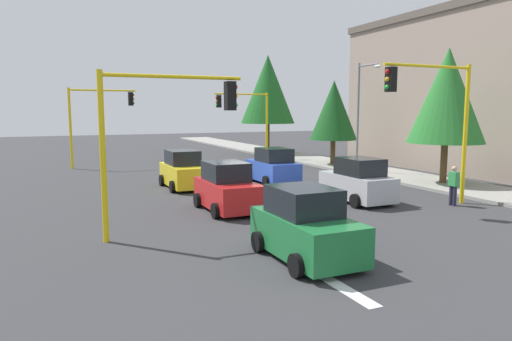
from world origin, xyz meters
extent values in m
plane|color=#353538|center=(0.00, 0.00, 0.00)|extent=(120.00, 120.00, 0.00)
cube|color=gray|center=(-5.00, 10.50, 0.07)|extent=(80.00, 4.00, 0.15)
cube|color=silver|center=(12.30, -3.00, 0.01)|extent=(2.20, 0.36, 0.01)
cone|color=silver|center=(11.00, -3.00, 0.01)|extent=(0.01, 1.10, 1.10)
cylinder|color=yellow|center=(6.00, -7.50, 2.63)|extent=(0.18, 0.18, 5.26)
cylinder|color=yellow|center=(6.00, -5.25, 5.11)|extent=(0.12, 4.50, 0.12)
cube|color=black|center=(6.00, -3.36, 4.53)|extent=(0.36, 0.32, 0.96)
sphere|color=red|center=(6.00, -3.18, 4.83)|extent=(0.18, 0.18, 0.18)
sphere|color=yellow|center=(6.00, -3.18, 4.53)|extent=(0.18, 0.18, 0.18)
sphere|color=green|center=(6.00, -3.18, 4.23)|extent=(0.18, 0.18, 0.18)
cylinder|color=yellow|center=(-14.00, -7.50, 2.80)|extent=(0.18, 0.18, 5.59)
cylinder|color=yellow|center=(-14.00, -5.25, 5.44)|extent=(0.12, 4.50, 0.12)
cube|color=black|center=(-14.00, -3.36, 4.86)|extent=(0.36, 0.32, 0.96)
sphere|color=red|center=(-14.00, -3.18, 5.16)|extent=(0.18, 0.18, 0.18)
sphere|color=yellow|center=(-14.00, -3.18, 4.86)|extent=(0.18, 0.18, 0.18)
sphere|color=green|center=(-14.00, -3.18, 4.56)|extent=(0.18, 0.18, 0.18)
cylinder|color=yellow|center=(-14.00, 7.50, 2.74)|extent=(0.18, 0.18, 5.47)
cylinder|color=yellow|center=(-14.00, 5.25, 5.32)|extent=(0.12, 4.50, 0.12)
cube|color=black|center=(-14.00, 3.36, 4.74)|extent=(0.36, 0.32, 0.96)
sphere|color=red|center=(-14.00, 3.18, 5.04)|extent=(0.18, 0.18, 0.18)
sphere|color=yellow|center=(-14.00, 3.18, 4.74)|extent=(0.18, 0.18, 0.18)
sphere|color=green|center=(-14.00, 3.18, 4.44)|extent=(0.18, 0.18, 0.18)
cylinder|color=yellow|center=(6.00, 7.50, 2.99)|extent=(0.18, 0.18, 5.98)
cylinder|color=yellow|center=(6.00, 5.25, 5.83)|extent=(0.12, 4.50, 0.12)
cube|color=black|center=(6.00, 3.36, 5.25)|extent=(0.36, 0.32, 0.96)
sphere|color=red|center=(6.00, 3.18, 5.55)|extent=(0.18, 0.18, 0.18)
sphere|color=yellow|center=(6.00, 3.18, 5.25)|extent=(0.18, 0.18, 0.18)
sphere|color=green|center=(6.00, 3.18, 4.95)|extent=(0.18, 0.18, 0.18)
cylinder|color=slate|center=(-4.00, 9.20, 3.50)|extent=(0.14, 0.14, 7.00)
cylinder|color=slate|center=(-3.10, 9.20, 6.80)|extent=(1.80, 0.10, 0.10)
ellipsoid|color=silver|center=(-2.20, 9.20, 6.65)|extent=(0.56, 0.28, 0.20)
cylinder|color=brown|center=(2.00, 10.50, 1.26)|extent=(0.36, 0.36, 2.51)
cone|color=#28752D|center=(2.00, 10.50, 4.83)|extent=(4.02, 4.02, 5.03)
cylinder|color=brown|center=(-8.00, 10.00, 1.07)|extent=(0.36, 0.36, 2.13)
cone|color=#19511E|center=(-8.00, 10.00, 4.06)|extent=(3.41, 3.41, 4.26)
cylinder|color=brown|center=(-18.00, 9.50, 1.53)|extent=(0.36, 0.36, 3.07)
cone|color=#1E6023|center=(-18.00, 9.50, 5.94)|extent=(4.91, 4.91, 6.14)
cube|color=yellow|center=(-2.92, -2.57, 0.69)|extent=(3.80, 1.69, 1.05)
cube|color=black|center=(-3.11, -2.57, 1.60)|extent=(1.98, 1.49, 0.76)
cylinder|color=black|center=(-1.74, -1.67, 0.30)|extent=(0.60, 0.20, 0.60)
cylinder|color=black|center=(-1.74, -3.48, 0.30)|extent=(0.60, 0.20, 0.60)
cylinder|color=black|center=(-4.10, -1.67, 0.30)|extent=(0.60, 0.20, 0.60)
cylinder|color=black|center=(-4.10, -3.48, 0.30)|extent=(0.60, 0.20, 0.60)
cube|color=#B2B5BA|center=(3.82, 3.49, 0.69)|extent=(3.68, 1.69, 1.05)
cube|color=black|center=(4.01, 3.49, 1.60)|extent=(1.91, 1.49, 0.76)
cylinder|color=black|center=(2.68, 2.59, 0.30)|extent=(0.60, 0.20, 0.60)
cylinder|color=black|center=(2.68, 4.40, 0.30)|extent=(0.60, 0.20, 0.60)
cylinder|color=black|center=(4.97, 2.59, 0.30)|extent=(0.60, 0.20, 0.60)
cylinder|color=black|center=(4.97, 4.40, 0.30)|extent=(0.60, 0.20, 0.60)
cube|color=blue|center=(-2.58, 2.44, 0.69)|extent=(3.66, 1.77, 1.05)
cube|color=black|center=(-2.40, 2.44, 1.60)|extent=(1.91, 1.55, 0.76)
cylinder|color=black|center=(-3.72, 1.50, 0.30)|extent=(0.60, 0.20, 0.60)
cylinder|color=black|center=(-3.72, 3.39, 0.30)|extent=(0.60, 0.20, 0.60)
cylinder|color=black|center=(-1.45, 1.50, 0.30)|extent=(0.60, 0.20, 0.60)
cylinder|color=black|center=(-1.45, 3.39, 0.30)|extent=(0.60, 0.20, 0.60)
cube|color=#1E7238|center=(10.02, -2.70, 0.69)|extent=(3.65, 1.74, 1.05)
cube|color=black|center=(9.83, -2.70, 1.60)|extent=(1.90, 1.53, 0.76)
cylinder|color=black|center=(11.15, -1.77, 0.30)|extent=(0.60, 0.20, 0.60)
cylinder|color=black|center=(11.15, -3.63, 0.30)|extent=(0.60, 0.20, 0.60)
cylinder|color=black|center=(8.88, -1.77, 0.30)|extent=(0.60, 0.20, 0.60)
cylinder|color=black|center=(8.88, -3.63, 0.30)|extent=(0.60, 0.20, 0.60)
cube|color=red|center=(3.27, -2.45, 0.69)|extent=(3.68, 1.72, 1.05)
cube|color=black|center=(3.09, -2.45, 1.60)|extent=(1.91, 1.52, 0.76)
cylinder|color=black|center=(4.41, -1.53, 0.30)|extent=(0.60, 0.20, 0.60)
cylinder|color=black|center=(4.41, -3.37, 0.30)|extent=(0.60, 0.20, 0.60)
cylinder|color=black|center=(2.13, -1.53, 0.30)|extent=(0.60, 0.20, 0.60)
cylinder|color=black|center=(2.13, -3.37, 0.30)|extent=(0.60, 0.20, 0.60)
cylinder|color=#262638|center=(6.34, 6.71, 0.42)|extent=(0.16, 0.16, 0.85)
cylinder|color=#262638|center=(6.14, 6.71, 0.42)|extent=(0.16, 0.16, 0.85)
cube|color=green|center=(6.24, 6.71, 1.15)|extent=(0.40, 0.24, 0.60)
sphere|color=tan|center=(6.24, 6.71, 1.59)|extent=(0.22, 0.22, 0.22)
camera|label=1|loc=(20.78, -9.02, 4.05)|focal=32.85mm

